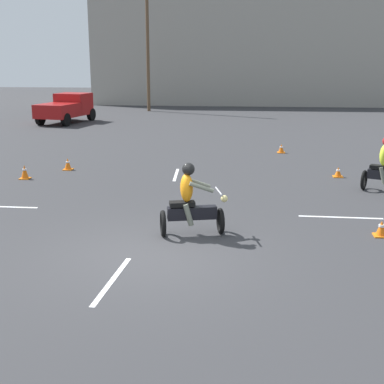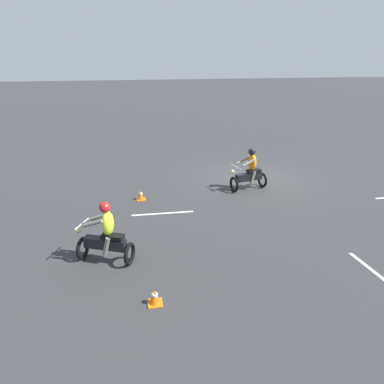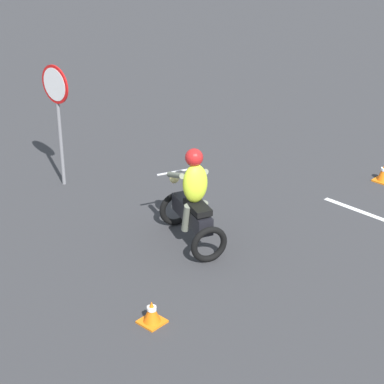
# 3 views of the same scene
# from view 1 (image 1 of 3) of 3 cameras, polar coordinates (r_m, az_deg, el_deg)

# --- Properties ---
(ground_plane) EXTENTS (120.00, 120.00, 0.00)m
(ground_plane) POSITION_cam_1_polar(r_m,az_deg,el_deg) (10.95, -4.34, -6.64)
(ground_plane) COLOR #333335
(motorcycle_rider_foreground) EXTENTS (1.56, 0.95, 1.66)m
(motorcycle_rider_foreground) POSITION_cam_1_polar(r_m,az_deg,el_deg) (11.84, -0.17, -1.29)
(motorcycle_rider_foreground) COLOR black
(motorcycle_rider_foreground) RESTS_ON ground
(pickup_truck) EXTENTS (2.72, 4.43, 1.73)m
(pickup_truck) POSITION_cam_1_polar(r_m,az_deg,el_deg) (33.72, -13.26, 8.77)
(pickup_truck) COLOR black
(pickup_truck) RESTS_ON ground
(traffic_cone_near_left) EXTENTS (0.32, 0.32, 0.37)m
(traffic_cone_near_left) POSITION_cam_1_polar(r_m,az_deg,el_deg) (22.71, 9.50, 4.58)
(traffic_cone_near_left) COLOR orange
(traffic_cone_near_left) RESTS_ON ground
(traffic_cone_near_right) EXTENTS (0.32, 0.32, 0.34)m
(traffic_cone_near_right) POSITION_cam_1_polar(r_m,az_deg,el_deg) (18.48, 15.32, 2.05)
(traffic_cone_near_right) COLOR orange
(traffic_cone_near_right) RESTS_ON ground
(traffic_cone_mid_center) EXTENTS (0.32, 0.32, 0.46)m
(traffic_cone_mid_center) POSITION_cam_1_polar(r_m,az_deg,el_deg) (18.39, -17.42, 2.03)
(traffic_cone_mid_center) COLOR orange
(traffic_cone_mid_center) RESTS_ON ground
(traffic_cone_far_right) EXTENTS (0.32, 0.32, 0.36)m
(traffic_cone_far_right) POSITION_cam_1_polar(r_m,az_deg,el_deg) (12.66, 19.54, -3.72)
(traffic_cone_far_right) COLOR orange
(traffic_cone_far_right) RESTS_ON ground
(traffic_cone_far_left) EXTENTS (0.32, 0.32, 0.42)m
(traffic_cone_far_left) POSITION_cam_1_polar(r_m,az_deg,el_deg) (19.47, -13.11, 2.90)
(traffic_cone_far_left) COLOR orange
(traffic_cone_far_left) RESTS_ON ground
(lane_stripe_e) EXTENTS (2.07, 0.13, 0.01)m
(lane_stripe_e) POSITION_cam_1_polar(r_m,az_deg,el_deg) (13.87, 15.58, -2.61)
(lane_stripe_e) COLOR silver
(lane_stripe_e) RESTS_ON ground
(lane_stripe_n) EXTENTS (0.23, 1.98, 0.01)m
(lane_stripe_n) POSITION_cam_1_polar(r_m,az_deg,el_deg) (18.19, -1.72, 1.85)
(lane_stripe_n) COLOR silver
(lane_stripe_n) RESTS_ON ground
(lane_stripe_w) EXTENTS (2.09, 0.10, 0.01)m
(lane_stripe_w) POSITION_cam_1_polar(r_m,az_deg,el_deg) (15.20, -19.83, -1.48)
(lane_stripe_w) COLOR silver
(lane_stripe_w) RESTS_ON ground
(lane_stripe_s) EXTENTS (0.23, 2.17, 0.01)m
(lane_stripe_s) POSITION_cam_1_polar(r_m,az_deg,el_deg) (9.81, -8.50, -9.28)
(lane_stripe_s) COLOR silver
(lane_stripe_s) RESTS_ON ground
(utility_pole_far) EXTENTS (0.24, 0.24, 10.52)m
(utility_pole_far) POSITION_cam_1_polar(r_m,az_deg,el_deg) (40.25, -4.77, 16.09)
(utility_pole_far) COLOR brown
(utility_pole_far) RESTS_ON ground
(building_backdrop) EXTENTS (25.52, 9.69, 8.74)m
(building_backdrop) POSITION_cam_1_polar(r_m,az_deg,el_deg) (48.80, 5.85, 14.67)
(building_backdrop) COLOR gray
(building_backdrop) RESTS_ON ground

